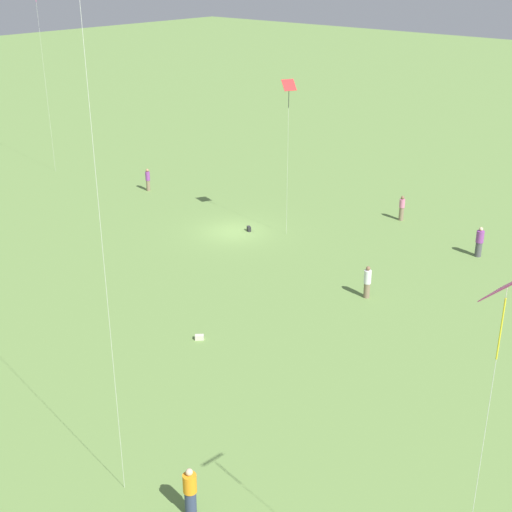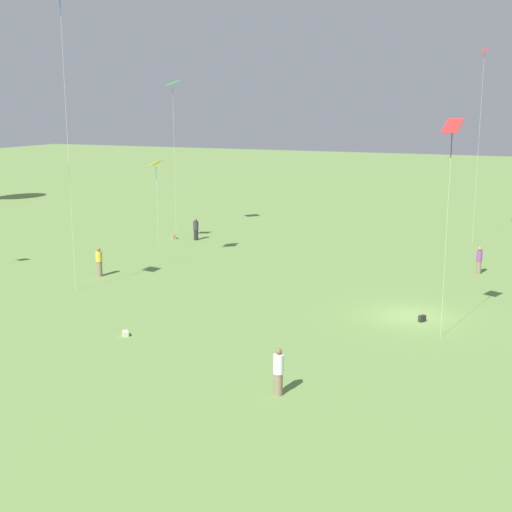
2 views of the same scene
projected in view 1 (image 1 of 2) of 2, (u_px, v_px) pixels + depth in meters
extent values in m
plane|color=#6B8E47|center=(234.00, 232.00, 47.31)|extent=(240.00, 240.00, 0.00)
cylinder|color=#4C4C51|center=(478.00, 249.00, 43.32)|extent=(0.46, 0.46, 0.92)
cylinder|color=purple|center=(480.00, 237.00, 42.99)|extent=(0.54, 0.54, 0.73)
sphere|color=beige|center=(481.00, 229.00, 42.80)|extent=(0.24, 0.24, 0.24)
cylinder|color=#847056|center=(401.00, 214.00, 49.15)|extent=(0.41, 0.41, 0.93)
cylinder|color=pink|center=(402.00, 203.00, 48.85)|extent=(0.49, 0.49, 0.59)
sphere|color=brown|center=(403.00, 198.00, 48.69)|extent=(0.24, 0.24, 0.24)
cylinder|color=#333D5B|center=(191.00, 503.00, 23.41)|extent=(0.51, 0.51, 0.94)
cylinder|color=orange|center=(190.00, 483.00, 23.09)|extent=(0.60, 0.60, 0.66)
sphere|color=beige|center=(189.00, 472.00, 22.91)|extent=(0.24, 0.24, 0.24)
cylinder|color=#847056|center=(148.00, 185.00, 55.25)|extent=(0.31, 0.31, 0.84)
cylinder|color=purple|center=(148.00, 176.00, 54.95)|extent=(0.37, 0.37, 0.68)
sphere|color=#A87A56|center=(147.00, 170.00, 54.77)|extent=(0.24, 0.24, 0.24)
cylinder|color=#847056|center=(367.00, 290.00, 38.17)|extent=(0.36, 0.36, 0.84)
cylinder|color=white|center=(368.00, 277.00, 37.86)|extent=(0.43, 0.43, 0.74)
sphere|color=brown|center=(368.00, 268.00, 37.67)|extent=(0.24, 0.24, 0.24)
cube|color=#E54C99|center=(508.00, 285.00, 14.40)|extent=(0.80, 1.02, 0.68)
cylinder|color=yellow|center=(501.00, 329.00, 14.80)|extent=(0.04, 0.04, 1.45)
cylinder|color=silver|center=(475.00, 497.00, 16.56)|extent=(0.01, 0.01, 10.93)
cylinder|color=silver|center=(46.00, 84.00, 57.53)|extent=(0.01, 0.01, 14.47)
cylinder|color=silver|center=(102.00, 239.00, 21.08)|extent=(0.01, 0.01, 18.62)
cube|color=red|center=(289.00, 85.00, 43.13)|extent=(0.85, 0.97, 0.62)
cylinder|color=black|center=(289.00, 98.00, 43.45)|extent=(0.04, 0.04, 1.13)
cylinder|color=silver|center=(288.00, 163.00, 45.04)|extent=(0.01, 0.01, 9.69)
cube|color=#262628|center=(249.00, 229.00, 47.33)|extent=(0.42, 0.36, 0.33)
cube|color=beige|center=(199.00, 337.00, 34.13)|extent=(0.47, 0.46, 0.24)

